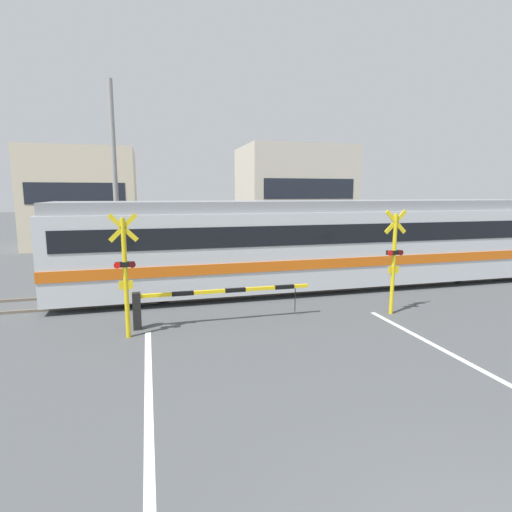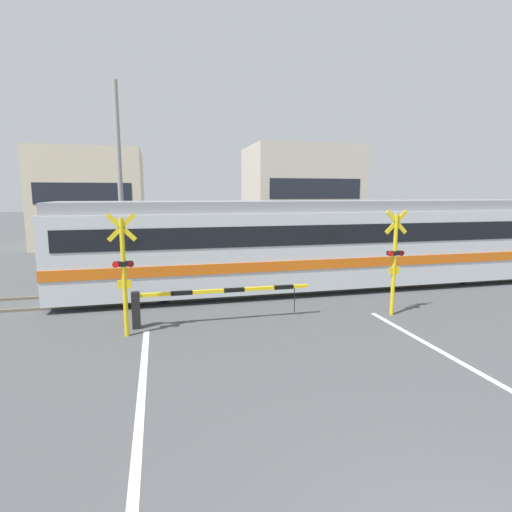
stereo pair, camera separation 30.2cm
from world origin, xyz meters
name	(u,v)px [view 1 (the left image)]	position (x,y,z in m)	size (l,w,h in m)	color
rail_track_near	(245,296)	(0.00, 10.64, 0.04)	(50.00, 0.10, 0.08)	#6B6051
rail_track_far	(236,286)	(0.00, 12.07, 0.04)	(50.00, 0.10, 0.08)	#6B6051
commuter_train	(318,241)	(2.89, 11.36, 1.70)	(18.02, 2.82, 3.17)	silver
crossing_barrier_near	(193,299)	(-1.98, 8.27, 0.70)	(4.75, 0.20, 0.96)	black
crossing_barrier_far	(270,257)	(1.98, 14.30, 0.70)	(4.75, 0.20, 0.96)	black
crossing_signal_left	(125,270)	(-3.61, 7.74, 1.65)	(0.68, 0.15, 2.99)	yellow
crossing_signal_right	(394,257)	(3.61, 7.74, 1.65)	(0.68, 0.15, 2.99)	yellow
pedestrian	(192,246)	(-1.12, 16.56, 1.01)	(0.38, 0.23, 1.75)	brown
building_left_of_street	(84,198)	(-7.03, 26.55, 3.11)	(6.53, 6.14, 6.22)	beige
building_right_of_street	(294,194)	(7.63, 26.55, 3.39)	(7.73, 6.14, 6.78)	beige
utility_pole_streetside	(115,178)	(-4.36, 16.80, 4.11)	(0.22, 0.22, 8.22)	gray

